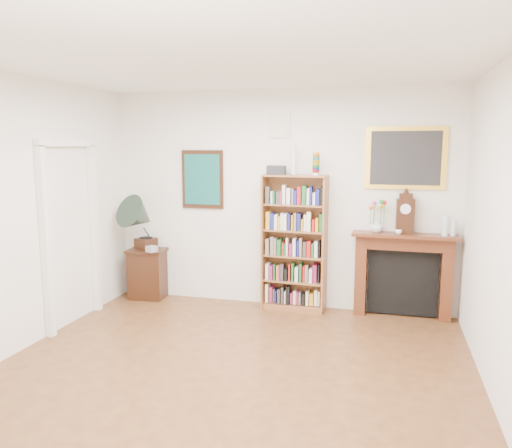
# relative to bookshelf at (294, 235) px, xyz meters

# --- Properties ---
(room) EXTENTS (4.51, 5.01, 2.81)m
(room) POSITION_rel_bookshelf_xyz_m (-0.23, -2.34, 0.43)
(room) COLOR #512D18
(room) RESTS_ON ground
(door_casing) EXTENTS (0.08, 1.02, 2.17)m
(door_casing) POSITION_rel_bookshelf_xyz_m (-2.44, -1.14, 0.29)
(door_casing) COLOR white
(door_casing) RESTS_ON left_wall
(teal_poster) EXTENTS (0.58, 0.04, 0.78)m
(teal_poster) POSITION_rel_bookshelf_xyz_m (-1.28, 0.14, 0.68)
(teal_poster) COLOR black
(teal_poster) RESTS_ON back_wall
(small_picture) EXTENTS (0.26, 0.04, 0.30)m
(small_picture) POSITION_rel_bookshelf_xyz_m (-0.23, 0.14, 1.38)
(small_picture) COLOR white
(small_picture) RESTS_ON back_wall
(gilt_painting) EXTENTS (0.95, 0.04, 0.75)m
(gilt_painting) POSITION_rel_bookshelf_xyz_m (1.32, 0.14, 0.98)
(gilt_painting) COLOR yellow
(gilt_painting) RESTS_ON back_wall
(bookshelf) EXTENTS (0.82, 0.34, 2.00)m
(bookshelf) POSITION_rel_bookshelf_xyz_m (0.00, 0.00, 0.00)
(bookshelf) COLOR brown
(bookshelf) RESTS_ON floor
(side_cabinet) EXTENTS (0.54, 0.41, 0.69)m
(side_cabinet) POSITION_rel_bookshelf_xyz_m (-2.05, -0.04, -0.63)
(side_cabinet) COLOR black
(side_cabinet) RESTS_ON floor
(fireplace) EXTENTS (1.25, 0.32, 1.05)m
(fireplace) POSITION_rel_bookshelf_xyz_m (1.34, 0.07, -0.36)
(fireplace) COLOR #512013
(fireplace) RESTS_ON floor
(gramophone) EXTENTS (0.64, 0.71, 0.77)m
(gramophone) POSITION_rel_bookshelf_xyz_m (-2.09, -0.12, 0.15)
(gramophone) COLOR black
(gramophone) RESTS_ON side_cabinet
(cd_stack) EXTENTS (0.16, 0.16, 0.08)m
(cd_stack) POSITION_rel_bookshelf_xyz_m (-1.90, -0.18, -0.24)
(cd_stack) COLOR silver
(cd_stack) RESTS_ON side_cabinet
(mantel_clock) EXTENTS (0.22, 0.14, 0.49)m
(mantel_clock) POSITION_rel_bookshelf_xyz_m (1.34, 0.05, 0.31)
(mantel_clock) COLOR black
(mantel_clock) RESTS_ON fireplace
(flower_vase) EXTENTS (0.15, 0.15, 0.16)m
(flower_vase) POSITION_rel_bookshelf_xyz_m (1.01, 0.04, 0.16)
(flower_vase) COLOR silver
(flower_vase) RESTS_ON fireplace
(teacup) EXTENTS (0.10, 0.10, 0.06)m
(teacup) POSITION_rel_bookshelf_xyz_m (1.27, -0.03, 0.11)
(teacup) COLOR white
(teacup) RESTS_ON fireplace
(bottle_left) EXTENTS (0.07, 0.07, 0.24)m
(bottle_left) POSITION_rel_bookshelf_xyz_m (1.79, -0.01, 0.20)
(bottle_left) COLOR silver
(bottle_left) RESTS_ON fireplace
(bottle_right) EXTENTS (0.06, 0.06, 0.20)m
(bottle_right) POSITION_rel_bookshelf_xyz_m (1.88, 0.02, 0.18)
(bottle_right) COLOR silver
(bottle_right) RESTS_ON fireplace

